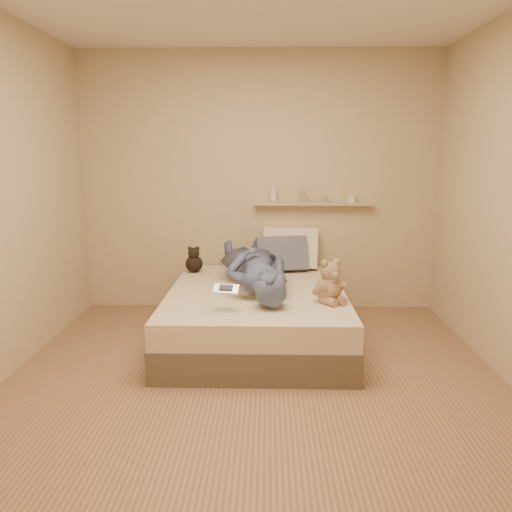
{
  "coord_description": "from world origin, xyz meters",
  "views": [
    {
      "loc": [
        0.09,
        -3.21,
        1.59
      ],
      "look_at": [
        0.0,
        0.65,
        0.8
      ],
      "focal_mm": 35.0,
      "sensor_mm": 36.0,
      "label": 1
    }
  ],
  "objects_px": {
    "pillow_cream": "(291,249)",
    "wall_shelf": "(313,204)",
    "teddy_bear": "(330,284)",
    "person": "(254,266)",
    "game_console": "(226,289)",
    "pillow_grey": "(282,254)",
    "dark_plush": "(194,261)",
    "bed": "(257,314)"
  },
  "relations": [
    {
      "from": "pillow_cream",
      "to": "wall_shelf",
      "type": "bearing_deg",
      "value": 19.41
    },
    {
      "from": "teddy_bear",
      "to": "person",
      "type": "distance_m",
      "value": 0.75
    },
    {
      "from": "game_console",
      "to": "pillow_cream",
      "type": "distance_m",
      "value": 1.53
    },
    {
      "from": "pillow_grey",
      "to": "wall_shelf",
      "type": "relative_size",
      "value": 0.42
    },
    {
      "from": "game_console",
      "to": "wall_shelf",
      "type": "xyz_separation_m",
      "value": [
        0.76,
        1.51,
        0.48
      ]
    },
    {
      "from": "teddy_bear",
      "to": "pillow_cream",
      "type": "distance_m",
      "value": 1.21
    },
    {
      "from": "dark_plush",
      "to": "teddy_bear",
      "type": "bearing_deg",
      "value": -38.98
    },
    {
      "from": "bed",
      "to": "pillow_grey",
      "type": "distance_m",
      "value": 0.83
    },
    {
      "from": "dark_plush",
      "to": "pillow_cream",
      "type": "xyz_separation_m",
      "value": [
        0.96,
        0.21,
        0.09
      ]
    },
    {
      "from": "person",
      "to": "dark_plush",
      "type": "bearing_deg",
      "value": -53.0
    },
    {
      "from": "pillow_grey",
      "to": "bed",
      "type": "bearing_deg",
      "value": -108.56
    },
    {
      "from": "game_console",
      "to": "person",
      "type": "xyz_separation_m",
      "value": [
        0.18,
        0.69,
        0.02
      ]
    },
    {
      "from": "pillow_cream",
      "to": "person",
      "type": "relative_size",
      "value": 0.36
    },
    {
      "from": "bed",
      "to": "teddy_bear",
      "type": "bearing_deg",
      "value": -31.68
    },
    {
      "from": "game_console",
      "to": "dark_plush",
      "type": "height_order",
      "value": "dark_plush"
    },
    {
      "from": "pillow_cream",
      "to": "wall_shelf",
      "type": "height_order",
      "value": "wall_shelf"
    },
    {
      "from": "game_console",
      "to": "teddy_bear",
      "type": "bearing_deg",
      "value": 17.45
    },
    {
      "from": "person",
      "to": "wall_shelf",
      "type": "distance_m",
      "value": 1.11
    },
    {
      "from": "bed",
      "to": "person",
      "type": "relative_size",
      "value": 1.25
    },
    {
      "from": "game_console",
      "to": "pillow_cream",
      "type": "bearing_deg",
      "value": 69.44
    },
    {
      "from": "teddy_bear",
      "to": "pillow_cream",
      "type": "height_order",
      "value": "pillow_cream"
    },
    {
      "from": "dark_plush",
      "to": "pillow_cream",
      "type": "distance_m",
      "value": 0.98
    },
    {
      "from": "game_console",
      "to": "pillow_cream",
      "type": "relative_size",
      "value": 0.36
    },
    {
      "from": "wall_shelf",
      "to": "pillow_grey",
      "type": "bearing_deg",
      "value": -145.47
    },
    {
      "from": "game_console",
      "to": "pillow_grey",
      "type": "bearing_deg",
      "value": 71.07
    },
    {
      "from": "teddy_bear",
      "to": "pillow_grey",
      "type": "distance_m",
      "value": 1.1
    },
    {
      "from": "pillow_cream",
      "to": "pillow_grey",
      "type": "height_order",
      "value": "pillow_cream"
    },
    {
      "from": "pillow_cream",
      "to": "pillow_grey",
      "type": "distance_m",
      "value": 0.17
    },
    {
      "from": "bed",
      "to": "person",
      "type": "xyz_separation_m",
      "value": [
        -0.03,
        0.09,
        0.41
      ]
    },
    {
      "from": "teddy_bear",
      "to": "wall_shelf",
      "type": "relative_size",
      "value": 0.29
    },
    {
      "from": "pillow_cream",
      "to": "person",
      "type": "height_order",
      "value": "pillow_cream"
    },
    {
      "from": "game_console",
      "to": "pillow_grey",
      "type": "xyz_separation_m",
      "value": [
        0.44,
        1.29,
        0.0
      ]
    },
    {
      "from": "person",
      "to": "wall_shelf",
      "type": "relative_size",
      "value": 1.27
    },
    {
      "from": "game_console",
      "to": "teddy_bear",
      "type": "height_order",
      "value": "teddy_bear"
    },
    {
      "from": "bed",
      "to": "pillow_cream",
      "type": "xyz_separation_m",
      "value": [
        0.33,
        0.83,
        0.43
      ]
    },
    {
      "from": "dark_plush",
      "to": "person",
      "type": "xyz_separation_m",
      "value": [
        0.6,
        -0.53,
        0.07
      ]
    },
    {
      "from": "bed",
      "to": "pillow_cream",
      "type": "relative_size",
      "value": 3.45
    },
    {
      "from": "bed",
      "to": "dark_plush",
      "type": "distance_m",
      "value": 0.95
    },
    {
      "from": "game_console",
      "to": "person",
      "type": "relative_size",
      "value": 0.13
    },
    {
      "from": "dark_plush",
      "to": "pillow_cream",
      "type": "bearing_deg",
      "value": 12.34
    },
    {
      "from": "dark_plush",
      "to": "person",
      "type": "relative_size",
      "value": 0.17
    },
    {
      "from": "bed",
      "to": "game_console",
      "type": "relative_size",
      "value": 9.57
    }
  ]
}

